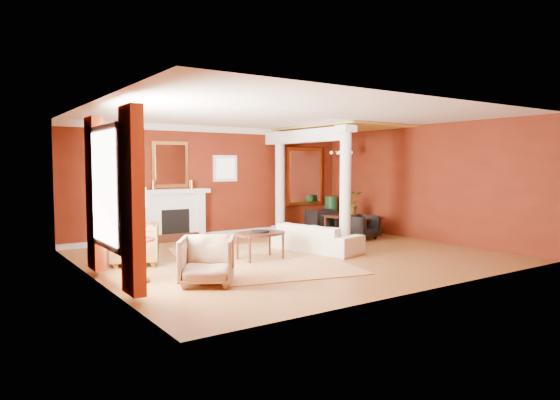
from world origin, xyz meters
TOP-DOWN VIEW (x-y plane):
  - ground at (0.00, 0.00)m, footprint 8.00×8.00m
  - room_shell at (0.00, 0.00)m, footprint 8.04×7.04m
  - fireplace at (-1.30, 3.32)m, footprint 1.85×0.42m
  - overmantel_mirror at (-1.30, 3.45)m, footprint 0.95×0.07m
  - flank_window_left at (-2.85, 3.46)m, footprint 0.70×0.07m
  - flank_window_right at (0.25, 3.46)m, footprint 0.70×0.07m
  - left_window at (-3.89, -0.60)m, footprint 0.21×2.55m
  - column_front at (1.70, 0.30)m, footprint 0.36×0.36m
  - column_back at (1.70, 3.00)m, footprint 0.36×0.36m
  - header_beam at (1.70, 1.90)m, footprint 0.30×3.20m
  - amber_ceiling at (2.85, 1.75)m, footprint 2.30×3.40m
  - dining_mirror at (2.90, 3.45)m, footprint 1.30×0.07m
  - chandelier at (2.90, 1.80)m, footprint 0.60×0.62m
  - crown_trim at (0.00, 3.46)m, footprint 8.00×0.08m
  - base_trim at (0.00, 3.46)m, footprint 8.00×0.08m
  - rug at (-0.90, -0.01)m, footprint 3.84×4.57m
  - sofa at (0.68, 0.12)m, footprint 1.10×2.14m
  - armchair_leopard at (-3.05, 0.91)m, footprint 1.05×1.08m
  - armchair_stripe at (-2.62, -1.30)m, footprint 1.10×1.08m
  - coffee_table at (-0.83, -0.03)m, footprint 1.10×1.10m
  - coffee_book at (-0.90, -0.05)m, footprint 0.15×0.02m
  - side_table at (-3.50, -0.52)m, footprint 0.61×0.61m
  - dining_table at (3.13, 1.58)m, footprint 0.78×1.55m
  - dining_chair_near at (2.76, 0.86)m, footprint 0.77×0.73m
  - dining_chair_far at (2.84, 2.62)m, footprint 0.78×0.74m
  - green_urn at (3.50, 2.94)m, footprint 0.41×0.41m
  - potted_plant at (3.06, 1.61)m, footprint 0.81×0.85m

SIDE VIEW (x-z plane):
  - ground at x=0.00m, z-range 0.00..0.00m
  - rug at x=-0.90m, z-range 0.00..0.02m
  - base_trim at x=0.00m, z-range 0.00..0.12m
  - dining_chair_near at x=2.76m, z-range 0.00..0.69m
  - dining_chair_far at x=2.84m, z-range 0.00..0.71m
  - green_urn at x=3.50m, z-range -0.11..0.87m
  - sofa at x=0.68m, z-range 0.00..0.80m
  - dining_table at x=3.13m, z-range 0.00..0.82m
  - armchair_stripe at x=-2.62m, z-range 0.00..0.84m
  - armchair_leopard at x=-3.05m, z-range 0.00..0.87m
  - coffee_table at x=-0.83m, z-range 0.23..0.78m
  - fireplace at x=-1.30m, z-range 0.00..1.29m
  - coffee_book at x=-0.90m, z-range 0.55..0.76m
  - side_table at x=-3.50m, z-range 0.27..1.79m
  - potted_plant at x=3.06m, z-range 0.82..1.34m
  - left_window at x=-3.89m, z-range 0.12..2.72m
  - column_front at x=1.70m, z-range 0.03..2.83m
  - column_back at x=1.70m, z-range 0.03..2.83m
  - dining_mirror at x=2.90m, z-range 0.70..2.40m
  - flank_window_left at x=-2.85m, z-range 1.45..2.15m
  - flank_window_right at x=0.25m, z-range 1.45..2.15m
  - overmantel_mirror at x=-1.30m, z-range 1.33..2.47m
  - room_shell at x=0.00m, z-range 0.56..3.48m
  - chandelier at x=2.90m, z-range 1.87..2.62m
  - header_beam at x=1.70m, z-range 2.46..2.78m
  - crown_trim at x=0.00m, z-range 2.74..2.90m
  - amber_ceiling at x=2.85m, z-range 2.85..2.89m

